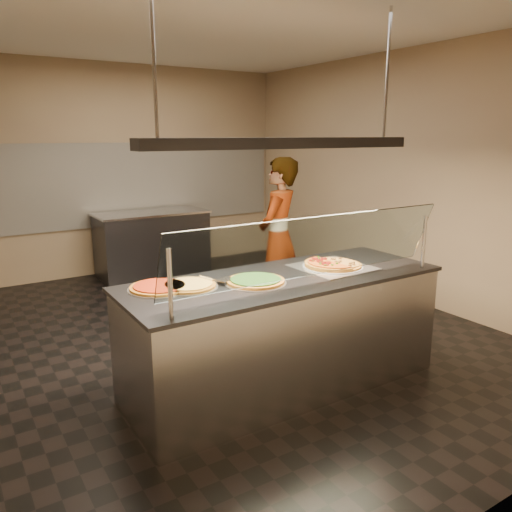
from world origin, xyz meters
TOP-DOWN VIEW (x-y plane):
  - ground at (0.00, 0.00)m, footprint 5.00×6.00m
  - ceiling at (0.00, 0.00)m, footprint 5.00×6.00m
  - wall_back at (0.00, 3.01)m, footprint 5.00×0.02m
  - wall_right at (2.51, 0.00)m, footprint 0.02×6.00m
  - tile_band at (0.00, 2.98)m, footprint 4.90×0.02m
  - serving_counter at (-0.11, -1.24)m, footprint 2.58×0.94m
  - sneeze_guard at (-0.11, -1.58)m, footprint 2.34×0.18m
  - perforated_tray at (0.39, -1.22)m, footprint 0.60×0.60m
  - half_pizza_pepperoni at (0.28, -1.22)m, footprint 0.26×0.48m
  - half_pizza_sausage at (0.51, -1.22)m, footprint 0.26×0.48m
  - pizza_spinach at (-0.40, -1.26)m, footprint 0.47×0.47m
  - pizza_cheese at (-0.86, -1.09)m, footprint 0.43×0.43m
  - pizza_tomato at (-1.06, -1.02)m, footprint 0.45×0.45m
  - pizza_spatula at (-0.65, -1.08)m, footprint 0.22×0.22m
  - prep_table at (0.23, 2.55)m, footprint 1.59×0.74m
  - worker at (0.82, 0.19)m, footprint 0.78×0.72m
  - heat_lamp_housing at (-0.11, -1.24)m, footprint 2.30×0.18m
  - lamp_rod_left at (-1.11, -1.24)m, footprint 0.02×0.02m
  - lamp_rod_right at (0.89, -1.24)m, footprint 0.02×0.02m

SIDE VIEW (x-z plane):
  - ground at x=0.00m, z-range -0.02..0.00m
  - serving_counter at x=-0.11m, z-range 0.00..0.93m
  - prep_table at x=0.23m, z-range 0.00..0.93m
  - worker at x=0.82m, z-range 0.00..1.78m
  - perforated_tray at x=0.39m, z-range 0.93..0.94m
  - pizza_cheese at x=-0.86m, z-range 0.93..0.96m
  - pizza_tomato at x=-1.06m, z-range 0.93..0.96m
  - pizza_spinach at x=-0.40m, z-range 0.93..0.96m
  - half_pizza_sausage at x=0.51m, z-range 0.94..0.98m
  - pizza_spatula at x=-0.65m, z-range 0.95..0.97m
  - half_pizza_pepperoni at x=0.28m, z-range 0.94..0.99m
  - sneeze_guard at x=-0.11m, z-range 0.96..1.49m
  - tile_band at x=0.00m, z-range 0.70..1.90m
  - wall_back at x=0.00m, z-range 0.00..3.00m
  - wall_right at x=2.51m, z-range 0.00..3.00m
  - heat_lamp_housing at x=-0.11m, z-range 1.91..1.99m
  - lamp_rod_left at x=-1.11m, z-range 1.99..3.00m
  - lamp_rod_right at x=0.89m, z-range 1.99..3.00m
  - ceiling at x=0.00m, z-range 3.00..3.02m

